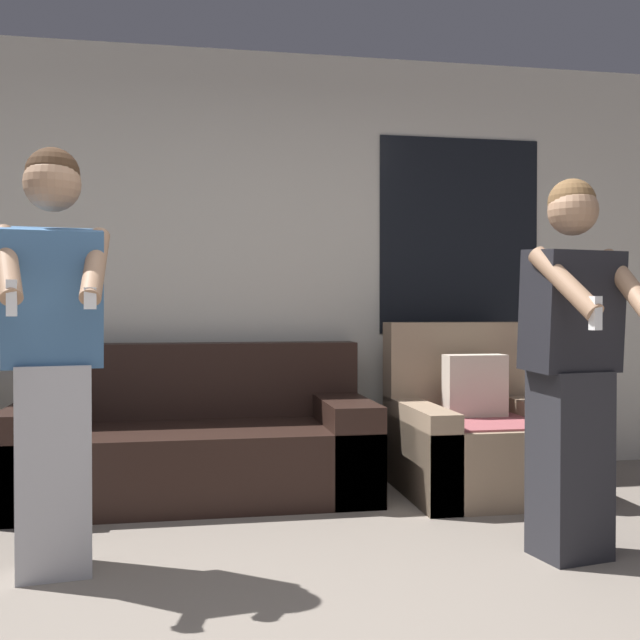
{
  "coord_description": "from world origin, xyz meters",
  "views": [
    {
      "loc": [
        -0.49,
        -2.07,
        1.07
      ],
      "look_at": [
        0.06,
        0.97,
        1.02
      ],
      "focal_mm": 42.0,
      "sensor_mm": 36.0,
      "label": 1
    }
  ],
  "objects": [
    {
      "name": "wall_back",
      "position": [
        0.02,
        2.72,
        1.35
      ],
      "size": [
        6.83,
        0.07,
        2.7
      ],
      "color": "beige",
      "rests_on": "ground_plane"
    },
    {
      "name": "couch",
      "position": [
        -0.44,
        2.24,
        0.29
      ],
      "size": [
        1.98,
        0.91,
        0.85
      ],
      "color": "black",
      "rests_on": "ground_plane"
    },
    {
      "name": "armchair",
      "position": [
        1.18,
        2.06,
        0.31
      ],
      "size": [
        0.9,
        0.93,
        0.98
      ],
      "color": "#937A60",
      "rests_on": "ground_plane"
    },
    {
      "name": "person_left",
      "position": [
        -1.01,
        1.04,
        0.88
      ],
      "size": [
        0.44,
        0.53,
        1.7
      ],
      "color": "#B2B2B7",
      "rests_on": "ground_plane"
    },
    {
      "name": "person_right",
      "position": [
        1.13,
        0.87,
        0.83
      ],
      "size": [
        0.45,
        0.51,
        1.62
      ],
      "color": "#28282D",
      "rests_on": "ground_plane"
    }
  ]
}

